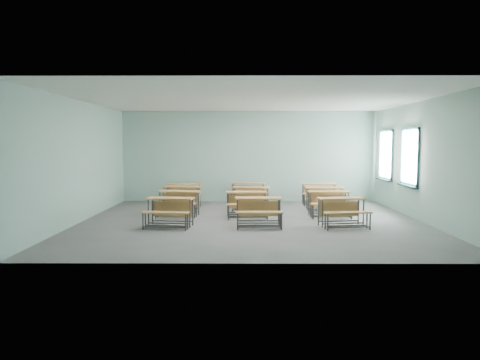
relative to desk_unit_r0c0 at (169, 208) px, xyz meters
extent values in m
cube|color=slate|center=(2.05, 0.75, -0.49)|extent=(9.00, 8.00, 0.02)
cube|color=white|center=(2.05, 0.75, 2.73)|extent=(9.00, 8.00, 0.02)
cube|color=#97BDB2|center=(2.05, 4.76, 1.12)|extent=(9.00, 0.02, 3.20)
cube|color=#97BDB2|center=(2.05, -3.26, 1.12)|extent=(9.00, 0.02, 3.20)
cube|color=#97BDB2|center=(-2.46, 0.75, 1.12)|extent=(0.02, 8.00, 3.20)
cube|color=#97BDB2|center=(6.56, 0.75, 1.12)|extent=(0.02, 8.00, 3.20)
cube|color=#183F44|center=(6.52, 3.55, 0.45)|extent=(0.06, 1.20, 0.06)
cube|color=#183F44|center=(6.52, 3.55, 1.99)|extent=(0.06, 1.20, 0.06)
cube|color=#183F44|center=(6.52, 2.98, 1.22)|extent=(0.06, 0.06, 1.60)
cube|color=#183F44|center=(6.52, 4.12, 1.22)|extent=(0.06, 0.06, 1.60)
cube|color=#183F44|center=(6.52, 3.55, 1.22)|extent=(0.04, 0.04, 1.48)
cube|color=#183F44|center=(6.52, 3.55, 1.22)|extent=(0.04, 1.08, 0.04)
cube|color=#183F44|center=(6.48, 3.55, 0.39)|extent=(0.14, 1.28, 0.04)
cube|color=white|center=(6.54, 3.55, 1.22)|extent=(0.01, 1.08, 1.48)
cube|color=#183F44|center=(6.52, 1.55, 0.45)|extent=(0.06, 1.20, 0.06)
cube|color=#183F44|center=(6.52, 1.55, 1.99)|extent=(0.06, 1.20, 0.06)
cube|color=#183F44|center=(6.52, 0.98, 1.22)|extent=(0.06, 0.06, 1.60)
cube|color=#183F44|center=(6.52, 2.12, 1.22)|extent=(0.06, 0.06, 1.60)
cube|color=#183F44|center=(6.52, 1.55, 1.22)|extent=(0.04, 0.04, 1.48)
cube|color=#183F44|center=(6.52, 1.55, 1.22)|extent=(0.04, 1.08, 0.04)
cube|color=#183F44|center=(6.48, 1.55, 0.39)|extent=(0.14, 1.28, 0.04)
cube|color=white|center=(6.54, 1.55, 1.22)|extent=(0.01, 1.08, 1.48)
cube|color=#B07A3F|center=(0.01, 0.10, 0.22)|extent=(1.19, 0.52, 0.04)
cube|color=#B07A3F|center=(0.03, 0.28, -0.08)|extent=(1.09, 0.15, 0.40)
cylinder|color=#3A3C3F|center=(-0.53, 0.02, -0.14)|extent=(0.04, 0.04, 0.68)
cylinder|color=#3A3C3F|center=(0.52, -0.11, -0.14)|extent=(0.04, 0.04, 0.68)
cylinder|color=#3A3C3F|center=(-0.49, 0.32, -0.14)|extent=(0.04, 0.04, 0.68)
cylinder|color=#3A3C3F|center=(0.55, 0.19, -0.14)|extent=(0.04, 0.04, 0.68)
cube|color=#3A3C3F|center=(-0.01, -0.05, -0.39)|extent=(1.05, 0.16, 0.03)
cube|color=#3A3C3F|center=(0.03, 0.25, -0.39)|extent=(1.05, 0.16, 0.03)
cube|color=#B07A3F|center=(-0.04, -0.35, -0.07)|extent=(1.17, 0.38, 0.03)
cylinder|color=#3A3C3F|center=(-0.58, -0.38, -0.28)|extent=(0.04, 0.04, 0.40)
cylinder|color=#3A3C3F|center=(0.47, -0.51, -0.28)|extent=(0.04, 0.04, 0.40)
cylinder|color=#3A3C3F|center=(-0.56, -0.20, -0.28)|extent=(0.04, 0.04, 0.40)
cylinder|color=#3A3C3F|center=(0.49, -0.33, -0.28)|extent=(0.04, 0.04, 0.40)
cube|color=#3A3C3F|center=(-0.05, -0.44, -0.41)|extent=(1.05, 0.16, 0.03)
cube|color=#3A3C3F|center=(-0.03, -0.26, -0.41)|extent=(1.05, 0.16, 0.03)
cube|color=#B07A3F|center=(2.21, 0.16, 0.22)|extent=(1.16, 0.40, 0.04)
cube|color=#B07A3F|center=(2.21, 0.33, -0.08)|extent=(1.09, 0.04, 0.40)
cylinder|color=#3A3C3F|center=(1.69, -0.01, -0.14)|extent=(0.04, 0.04, 0.68)
cylinder|color=#3A3C3F|center=(2.74, 0.01, -0.14)|extent=(0.04, 0.04, 0.68)
cylinder|color=#3A3C3F|center=(1.68, 0.30, -0.14)|extent=(0.04, 0.04, 0.68)
cylinder|color=#3A3C3F|center=(2.74, 0.32, -0.14)|extent=(0.04, 0.04, 0.68)
cube|color=#3A3C3F|center=(2.21, 0.00, -0.39)|extent=(1.05, 0.05, 0.03)
cube|color=#3A3C3F|center=(2.21, 0.31, -0.39)|extent=(1.05, 0.05, 0.03)
cube|color=#B07A3F|center=(2.22, -0.30, -0.07)|extent=(1.15, 0.26, 0.03)
cylinder|color=#3A3C3F|center=(1.69, -0.41, -0.28)|extent=(0.04, 0.04, 0.40)
cylinder|color=#3A3C3F|center=(2.75, -0.39, -0.28)|extent=(0.04, 0.04, 0.40)
cylinder|color=#3A3C3F|center=(1.69, -0.22, -0.28)|extent=(0.04, 0.04, 0.40)
cylinder|color=#3A3C3F|center=(2.75, -0.20, -0.28)|extent=(0.04, 0.04, 0.40)
cube|color=#3A3C3F|center=(2.22, -0.40, -0.41)|extent=(1.05, 0.05, 0.03)
cube|color=#3A3C3F|center=(2.22, -0.21, -0.41)|extent=(1.05, 0.05, 0.03)
cube|color=#B07A3F|center=(4.28, 0.13, 0.22)|extent=(1.19, 0.54, 0.04)
cube|color=#B07A3F|center=(4.26, 0.30, -0.08)|extent=(1.08, 0.17, 0.40)
cylinder|color=#3A3C3F|center=(3.78, -0.10, -0.14)|extent=(0.04, 0.04, 0.68)
cylinder|color=#3A3C3F|center=(4.83, 0.05, -0.14)|extent=(0.04, 0.04, 0.68)
cylinder|color=#3A3C3F|center=(3.74, 0.21, -0.14)|extent=(0.04, 0.04, 0.68)
cylinder|color=#3A3C3F|center=(4.78, 0.35, -0.14)|extent=(0.04, 0.04, 0.68)
cube|color=#3A3C3F|center=(4.30, -0.02, -0.39)|extent=(1.05, 0.17, 0.03)
cube|color=#3A3C3F|center=(4.26, 0.28, -0.39)|extent=(1.05, 0.17, 0.03)
cube|color=#B07A3F|center=(4.35, -0.33, -0.07)|extent=(1.17, 0.39, 0.03)
cylinder|color=#3A3C3F|center=(3.84, -0.49, -0.28)|extent=(0.04, 0.04, 0.40)
cylinder|color=#3A3C3F|center=(4.88, -0.35, -0.28)|extent=(0.04, 0.04, 0.40)
cylinder|color=#3A3C3F|center=(3.81, -0.31, -0.28)|extent=(0.04, 0.04, 0.40)
cylinder|color=#3A3C3F|center=(4.86, -0.17, -0.28)|extent=(0.04, 0.04, 0.40)
cube|color=#3A3C3F|center=(4.36, -0.42, -0.41)|extent=(1.05, 0.17, 0.03)
cube|color=#3A3C3F|center=(4.33, -0.24, -0.41)|extent=(1.05, 0.17, 0.03)
cube|color=#B07A3F|center=(0.01, 1.64, 0.22)|extent=(1.19, 0.52, 0.04)
cube|color=#B07A3F|center=(0.03, 1.82, -0.08)|extent=(1.09, 0.15, 0.40)
cylinder|color=#3A3C3F|center=(-0.54, 1.56, -0.14)|extent=(0.04, 0.04, 0.68)
cylinder|color=#3A3C3F|center=(0.51, 1.43, -0.14)|extent=(0.04, 0.04, 0.68)
cylinder|color=#3A3C3F|center=(-0.50, 1.86, -0.14)|extent=(0.04, 0.04, 0.68)
cylinder|color=#3A3C3F|center=(0.55, 1.73, -0.14)|extent=(0.04, 0.04, 0.68)
cube|color=#3A3C3F|center=(-0.01, 1.49, -0.39)|extent=(1.05, 0.16, 0.03)
cube|color=#3A3C3F|center=(0.02, 1.80, -0.39)|extent=(1.05, 0.16, 0.03)
cube|color=#B07A3F|center=(-0.05, 1.19, -0.07)|extent=(1.17, 0.38, 0.03)
cylinder|color=#3A3C3F|center=(-0.59, 1.16, -0.28)|extent=(0.04, 0.04, 0.40)
cylinder|color=#3A3C3F|center=(0.46, 1.03, -0.28)|extent=(0.04, 0.04, 0.40)
cylinder|color=#3A3C3F|center=(-0.56, 1.34, -0.28)|extent=(0.04, 0.04, 0.40)
cylinder|color=#3A3C3F|center=(0.48, 1.21, -0.28)|extent=(0.04, 0.04, 0.40)
cube|color=#3A3C3F|center=(-0.06, 1.10, -0.41)|extent=(1.05, 0.16, 0.03)
cube|color=#3A3C3F|center=(-0.04, 1.28, -0.41)|extent=(1.05, 0.16, 0.03)
cube|color=#B07A3F|center=(1.93, 1.47, 0.22)|extent=(1.17, 0.46, 0.04)
cube|color=#B07A3F|center=(1.92, 1.65, -0.08)|extent=(1.09, 0.09, 0.40)
cylinder|color=#3A3C3F|center=(1.41, 1.29, -0.14)|extent=(0.04, 0.04, 0.68)
cylinder|color=#3A3C3F|center=(2.46, 1.36, -0.14)|extent=(0.04, 0.04, 0.68)
cylinder|color=#3A3C3F|center=(1.39, 1.59, -0.14)|extent=(0.04, 0.04, 0.68)
cylinder|color=#3A3C3F|center=(2.44, 1.66, -0.14)|extent=(0.04, 0.04, 0.68)
cube|color=#3A3C3F|center=(1.94, 1.32, -0.39)|extent=(1.05, 0.10, 0.03)
cube|color=#3A3C3F|center=(1.92, 1.63, -0.39)|extent=(1.05, 0.10, 0.03)
cube|color=#B07A3F|center=(1.96, 1.02, -0.07)|extent=(1.16, 0.31, 0.03)
cylinder|color=#3A3C3F|center=(1.44, 0.89, -0.28)|extent=(0.04, 0.04, 0.40)
cylinder|color=#3A3C3F|center=(2.49, 0.96, -0.28)|extent=(0.04, 0.04, 0.40)
cylinder|color=#3A3C3F|center=(1.43, 1.07, -0.28)|extent=(0.04, 0.04, 0.40)
cylinder|color=#3A3C3F|center=(2.48, 1.14, -0.28)|extent=(0.04, 0.04, 0.40)
cube|color=#3A3C3F|center=(1.96, 0.93, -0.41)|extent=(1.05, 0.10, 0.03)
cube|color=#3A3C3F|center=(1.95, 1.11, -0.41)|extent=(1.05, 0.10, 0.03)
cube|color=#B07A3F|center=(4.26, 1.57, 0.22)|extent=(1.16, 0.40, 0.04)
cube|color=#B07A3F|center=(4.25, 1.75, -0.08)|extent=(1.09, 0.04, 0.40)
cylinder|color=#3A3C3F|center=(3.73, 1.41, -0.14)|extent=(0.04, 0.04, 0.68)
cylinder|color=#3A3C3F|center=(4.79, 1.43, -0.14)|extent=(0.04, 0.04, 0.68)
cylinder|color=#3A3C3F|center=(3.73, 1.72, -0.14)|extent=(0.04, 0.04, 0.68)
cylinder|color=#3A3C3F|center=(4.78, 1.73, -0.14)|extent=(0.04, 0.04, 0.68)
cube|color=#3A3C3F|center=(4.26, 1.42, -0.39)|extent=(1.05, 0.05, 0.03)
cube|color=#3A3C3F|center=(4.26, 1.73, -0.39)|extent=(1.05, 0.05, 0.03)
cube|color=#B07A3F|center=(4.26, 1.11, -0.07)|extent=(1.15, 0.26, 0.03)
cylinder|color=#3A3C3F|center=(3.74, 1.01, -0.28)|extent=(0.04, 0.04, 0.40)
cylinder|color=#3A3C3F|center=(4.79, 1.03, -0.28)|extent=(0.04, 0.04, 0.40)
cylinder|color=#3A3C3F|center=(3.74, 1.19, -0.28)|extent=(0.04, 0.04, 0.40)
cylinder|color=#3A3C3F|center=(4.79, 1.21, -0.28)|extent=(0.04, 0.04, 0.40)
cube|color=#3A3C3F|center=(4.27, 1.02, -0.41)|extent=(1.05, 0.05, 0.03)
cube|color=#3A3C3F|center=(4.26, 1.20, -0.41)|extent=(1.05, 0.05, 0.03)
cube|color=#B07A3F|center=(-0.10, 2.89, 0.22)|extent=(1.18, 0.50, 0.04)
cube|color=#B07A3F|center=(-0.08, 3.07, -0.08)|extent=(1.09, 0.13, 0.40)
cylinder|color=#3A3C3F|center=(-0.64, 2.79, -0.14)|extent=(0.04, 0.04, 0.68)
cylinder|color=#3A3C3F|center=(0.40, 2.68, -0.14)|extent=(0.04, 0.04, 0.68)
cylinder|color=#3A3C3F|center=(-0.61, 3.10, -0.14)|extent=(0.04, 0.04, 0.68)
cylinder|color=#3A3C3F|center=(0.44, 2.99, -0.14)|extent=(0.04, 0.04, 0.68)
cube|color=#3A3C3F|center=(-0.12, 2.74, -0.39)|extent=(1.05, 0.14, 0.03)
cube|color=#3A3C3F|center=(-0.09, 3.04, -0.39)|extent=(1.05, 0.14, 0.03)
cube|color=#B07A3F|center=(-0.15, 2.43, -0.07)|extent=(1.17, 0.36, 0.03)
cylinder|color=#3A3C3F|center=(-0.69, 2.40, -0.28)|extent=(0.04, 0.04, 0.40)
cylinder|color=#3A3C3F|center=(0.36, 2.29, -0.28)|extent=(0.04, 0.04, 0.40)
cylinder|color=#3A3C3F|center=(-0.67, 2.58, -0.28)|extent=(0.04, 0.04, 0.40)
cylinder|color=#3A3C3F|center=(0.38, 2.47, -0.28)|extent=(0.04, 0.04, 0.40)
cube|color=#3A3C3F|center=(-0.16, 2.34, -0.41)|extent=(1.05, 0.14, 0.03)
cube|color=#3A3C3F|center=(-0.14, 2.52, -0.41)|extent=(1.05, 0.14, 0.03)
cube|color=#B07A3F|center=(2.08, 2.73, 0.22)|extent=(1.18, 0.49, 0.04)
cube|color=#B07A3F|center=(2.10, 2.90, -0.08)|extent=(1.09, 0.12, 0.40)
cylinder|color=#3A3C3F|center=(1.54, 2.62, -0.14)|extent=(0.04, 0.04, 0.68)
cylinder|color=#3A3C3F|center=(2.59, 2.52, -0.14)|extent=(0.04, 0.04, 0.68)
cylinder|color=#3A3C3F|center=(1.57, 2.93, -0.14)|extent=(0.04, 0.04, 0.68)
cylinder|color=#3A3C3F|center=(2.62, 2.83, -0.14)|extent=(0.04, 0.04, 0.68)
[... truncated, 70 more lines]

